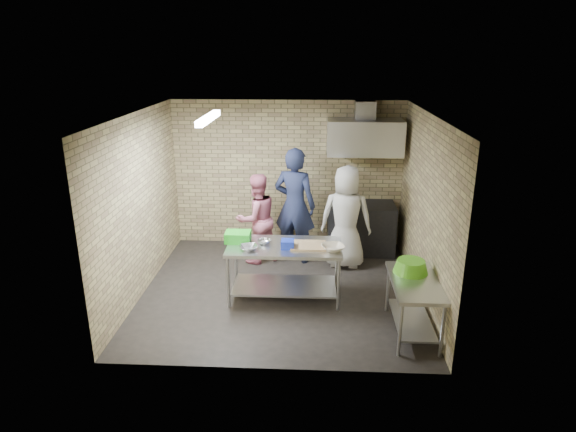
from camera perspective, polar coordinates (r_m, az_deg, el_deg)
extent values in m
plane|color=black|center=(7.83, -0.82, -8.46)|extent=(4.20, 4.20, 0.00)
plane|color=black|center=(7.02, -0.92, 11.55)|extent=(4.20, 4.20, 0.00)
cube|color=tan|center=(9.23, -0.04, 4.78)|extent=(4.20, 0.06, 2.70)
cube|color=tan|center=(5.45, -2.27, -5.44)|extent=(4.20, 0.06, 2.70)
cube|color=tan|center=(7.74, -16.59, 1.20)|extent=(0.06, 4.00, 2.70)
cube|color=tan|center=(7.47, 15.42, 0.70)|extent=(0.06, 4.00, 2.70)
cube|color=#B4B7BC|center=(7.46, -0.40, -6.34)|extent=(1.67, 0.83, 0.83)
cube|color=silver|center=(6.80, 14.09, -10.00)|extent=(0.60, 1.20, 0.75)
cube|color=black|center=(9.19, 8.29, -1.36)|extent=(1.20, 0.70, 0.90)
cube|color=silver|center=(8.81, 8.76, 8.88)|extent=(1.30, 0.60, 0.60)
cube|color=#A5A8AD|center=(8.90, 8.81, 11.90)|extent=(0.35, 0.30, 0.30)
cube|color=#3F2B19|center=(9.07, 10.50, 7.90)|extent=(0.80, 0.20, 0.04)
cube|color=white|center=(7.16, -9.08, 10.99)|extent=(0.10, 1.25, 0.08)
cube|color=green|center=(7.44, -5.74, -2.37)|extent=(0.37, 0.28, 0.15)
cube|color=#182FB4|center=(7.17, -0.06, -3.23)|extent=(0.19, 0.19, 0.12)
cube|color=tan|center=(7.25, 2.35, -3.38)|extent=(0.51, 0.39, 0.03)
imported|color=#BBBDC2|center=(7.14, -4.52, -3.65)|extent=(0.32, 0.32, 0.06)
imported|color=silver|center=(7.35, -2.72, -2.95)|extent=(0.24, 0.24, 0.06)
imported|color=beige|center=(7.13, 5.16, -3.63)|extent=(0.39, 0.39, 0.08)
cylinder|color=#B22619|center=(9.02, 8.95, 8.64)|extent=(0.07, 0.07, 0.18)
cylinder|color=green|center=(9.07, 11.48, 8.46)|extent=(0.06, 0.06, 0.15)
imported|color=#161B37|center=(8.54, 0.78, 1.20)|extent=(0.84, 0.68, 2.01)
imported|color=#CB6B86|center=(8.57, -3.59, -0.31)|extent=(0.97, 0.92, 1.57)
imported|color=silver|center=(8.41, 6.65, -0.13)|extent=(0.91, 0.65, 1.76)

